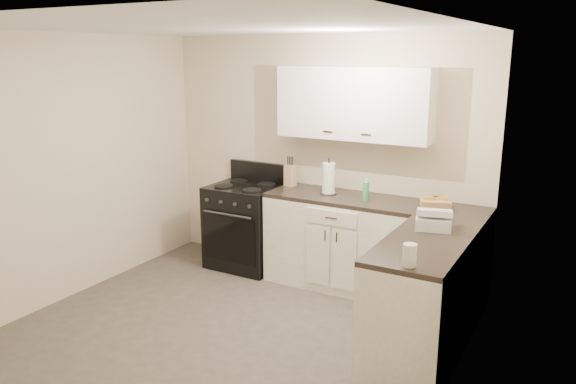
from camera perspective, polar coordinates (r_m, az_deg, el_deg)
The scene contains 20 objects.
floor at distance 4.88m, azimuth -6.60°, elevation -14.48°, with size 3.60×3.60×0.00m, color #473F38.
ceiling at distance 4.30m, azimuth -7.56°, elevation 16.29°, with size 3.60×3.60×0.00m, color white.
wall_back at distance 5.93m, azimuth 3.33°, elevation 3.59°, with size 3.60×3.60×0.00m, color beige.
wall_right at distance 3.68m, azimuth 16.16°, elevation -3.46°, with size 3.60×3.60×0.00m, color beige.
wall_left at distance 5.66m, azimuth -21.88°, elevation 2.09°, with size 3.60×3.60×0.00m, color beige.
wall_front at distance 3.23m, azimuth -26.46°, elevation -6.87°, with size 3.60×3.60×0.00m, color beige.
base_cabinets_back at distance 5.70m, azimuth 5.72°, elevation -5.22°, with size 1.55×0.60×0.90m, color white.
base_cabinets_right at distance 4.80m, azimuth 14.44°, elevation -9.40°, with size 0.60×1.90×0.90m, color white.
countertop_back at distance 5.56m, azimuth 5.84°, elevation -0.65°, with size 1.55×0.60×0.04m, color black.
countertop_right at distance 4.64m, azimuth 14.79°, elevation -4.05°, with size 0.60×1.90×0.04m, color black.
upper_cabinets at distance 5.54m, azimuth 6.71°, elevation 8.94°, with size 1.55×0.30×0.70m, color white.
stove at distance 6.21m, azimuth -4.30°, elevation -3.46°, with size 0.75×0.64×0.91m, color black.
knife_block at distance 5.94m, azimuth 0.22°, elevation 1.70°, with size 0.10×0.09×0.23m, color tan.
paper_towel at distance 5.61m, azimuth 4.16°, elevation 1.38°, with size 0.13×0.13×0.31m, color white.
soap_bottle at distance 5.40m, azimuth 7.93°, elevation 0.06°, with size 0.06×0.06×0.18m, color #3D9F57.
wicker_basket at distance 5.23m, azimuth 14.74°, elevation -1.28°, with size 0.26×0.17×0.09m, color tan.
countertop_grill at distance 4.67m, azimuth 14.55°, elevation -3.00°, with size 0.28×0.26×0.10m, color white.
glass_jar at distance 3.82m, azimuth 12.25°, elevation -6.29°, with size 0.09×0.09×0.15m, color silver.
oven_mitt_near at distance 4.30m, azimuth 7.80°, elevation -11.73°, with size 0.02×0.14×0.24m, color black.
oven_mitt_far at distance 4.49m, azimuth 9.03°, elevation -9.86°, with size 0.02×0.15×0.26m, color black.
Camera 1 is at (2.57, -3.44, 2.32)m, focal length 35.00 mm.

